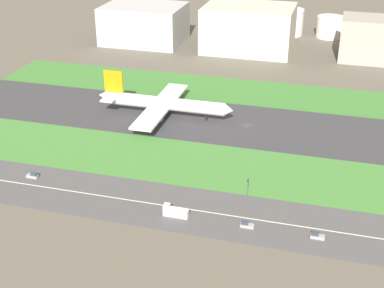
{
  "coord_description": "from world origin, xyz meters",
  "views": [
    {
      "loc": [
        37.07,
        -224.29,
        102.77
      ],
      "look_at": [
        -15.39,
        -36.5,
        6.0
      ],
      "focal_mm": 51.84,
      "sensor_mm": 36.0,
      "label": 1
    }
  ],
  "objects": [
    {
      "name": "grass_median_north",
      "position": [
        0.0,
        41.0,
        0.05
      ],
      "size": [
        280.0,
        36.0,
        0.1
      ],
      "primitive_type": "cube",
      "color": "#3D7A33",
      "rests_on": "ground_plane"
    },
    {
      "name": "airliner",
      "position": [
        -40.15,
        0.0,
        6.23
      ],
      "size": [
        65.0,
        56.0,
        19.7
      ],
      "color": "white",
      "rests_on": "runway"
    },
    {
      "name": "car_0",
      "position": [
        -67.98,
        -68.0,
        0.92
      ],
      "size": [
        4.4,
        1.8,
        2.0
      ],
      "color": "#99999E",
      "rests_on": "highway"
    },
    {
      "name": "traffic_light",
      "position": [
        11.23,
        -60.01,
        4.29
      ],
      "size": [
        0.36,
        0.5,
        7.2
      ],
      "color": "#4C4C51",
      "rests_on": "highway"
    },
    {
      "name": "hangar_building",
      "position": [
        -20.73,
        114.0,
        13.94
      ],
      "size": [
        54.87,
        38.94,
        27.89
      ],
      "primitive_type": "cube",
      "color": "beige",
      "rests_on": "ground_plane"
    },
    {
      "name": "fuel_tank_east",
      "position": [
        27.29,
        159.0,
        7.08
      ],
      "size": [
        17.99,
        17.99,
        14.15
      ],
      "primitive_type": "cylinder",
      "color": "silver",
      "rests_on": "ground_plane"
    },
    {
      "name": "fuel_tank_west",
      "position": [
        -25.53,
        159.0,
        6.49
      ],
      "size": [
        17.09,
        17.09,
        12.99
      ],
      "primitive_type": "cylinder",
      "color": "silver",
      "rests_on": "ground_plane"
    },
    {
      "name": "car_2",
      "position": [
        36.45,
        -78.0,
        0.92
      ],
      "size": [
        4.4,
        1.8,
        2.0
      ],
      "rotation": [
        0.0,
        0.0,
        3.14
      ],
      "color": "#99999E",
      "rests_on": "highway"
    },
    {
      "name": "runway",
      "position": [
        0.0,
        0.0,
        0.05
      ],
      "size": [
        280.0,
        46.0,
        0.1
      ],
      "primitive_type": "cube",
      "color": "#38383D",
      "rests_on": "ground_plane"
    },
    {
      "name": "terminal_building",
      "position": [
        -90.0,
        114.0,
        12.12
      ],
      "size": [
        51.22,
        38.71,
        24.23
      ],
      "primitive_type": "cube",
      "color": "#B2B2B7",
      "rests_on": "ground_plane"
    },
    {
      "name": "highway",
      "position": [
        0.0,
        -73.0,
        0.05
      ],
      "size": [
        280.0,
        28.0,
        0.1
      ],
      "primitive_type": "cube",
      "color": "#4C4C4F",
      "rests_on": "ground_plane"
    },
    {
      "name": "fuel_tank_centre",
      "position": [
        -1.83,
        159.0,
        8.66
      ],
      "size": [
        22.24,
        22.24,
        17.33
      ],
      "primitive_type": "cylinder",
      "color": "silver",
      "rests_on": "ground_plane"
    },
    {
      "name": "ground_plane",
      "position": [
        0.0,
        0.0,
        0.0
      ],
      "size": [
        800.0,
        800.0,
        0.0
      ],
      "primitive_type": "plane",
      "color": "#5B564C"
    },
    {
      "name": "highway_centerline",
      "position": [
        0.0,
        -73.0,
        0.11
      ],
      "size": [
        266.0,
        0.5,
        0.01
      ],
      "primitive_type": "cube",
      "color": "silver",
      "rests_on": "highway"
    },
    {
      "name": "grass_median_south",
      "position": [
        0.0,
        -41.0,
        0.05
      ],
      "size": [
        280.0,
        36.0,
        0.1
      ],
      "primitive_type": "cube",
      "color": "#427F38",
      "rests_on": "ground_plane"
    },
    {
      "name": "car_1",
      "position": [
        14.33,
        -78.0,
        0.92
      ],
      "size": [
        4.4,
        1.8,
        2.0
      ],
      "rotation": [
        0.0,
        0.0,
        3.14
      ],
      "color": "#99999E",
      "rests_on": "highway"
    },
    {
      "name": "truck_2",
      "position": [
        -9.55,
        -78.0,
        1.67
      ],
      "size": [
        8.4,
        2.5,
        4.0
      ],
      "rotation": [
        0.0,
        0.0,
        3.14
      ],
      "color": "silver",
      "rests_on": "highway"
    }
  ]
}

